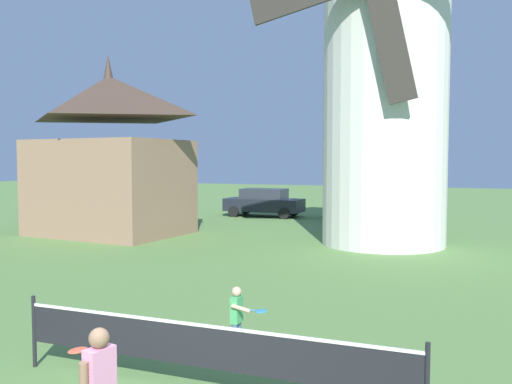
{
  "coord_description": "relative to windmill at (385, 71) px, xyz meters",
  "views": [
    {
      "loc": [
        3.48,
        -4.54,
        3.16
      ],
      "look_at": [
        0.31,
        3.67,
        2.63
      ],
      "focal_mm": 37.3,
      "sensor_mm": 36.0,
      "label": 1
    }
  ],
  "objects": [
    {
      "name": "windmill",
      "position": [
        0.0,
        0.0,
        0.0
      ],
      "size": [
        8.61,
        5.24,
        13.54
      ],
      "color": "silver",
      "rests_on": "ground_plane"
    },
    {
      "name": "tennis_net",
      "position": [
        -0.48,
        -13.99,
        -5.75
      ],
      "size": [
        5.78,
        0.06,
        1.1
      ],
      "color": "black",
      "rests_on": "ground_plane"
    },
    {
      "name": "player_far",
      "position": [
        -0.68,
        -12.31,
        -5.82
      ],
      "size": [
        0.67,
        0.47,
        1.09
      ],
      "color": "slate",
      "rests_on": "ground_plane"
    },
    {
      "name": "parked_car_black",
      "position": [
        -7.58,
        7.65,
        -5.63
      ],
      "size": [
        4.38,
        1.94,
        1.56
      ],
      "color": "#1E232D",
      "rests_on": "ground_plane"
    },
    {
      "name": "parked_car_blue",
      "position": [
        -2.0,
        7.99,
        -5.63
      ],
      "size": [
        4.15,
        2.18,
        1.56
      ],
      "color": "#334C99",
      "rests_on": "ground_plane"
    },
    {
      "name": "chapel",
      "position": [
        -11.26,
        -1.34,
        -3.16
      ],
      "size": [
        6.71,
        5.19,
        7.6
      ],
      "color": "#937056",
      "rests_on": "ground_plane"
    }
  ]
}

